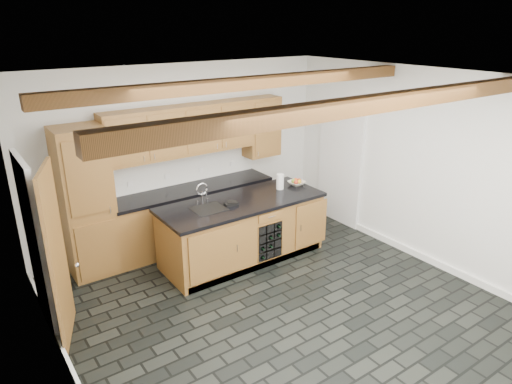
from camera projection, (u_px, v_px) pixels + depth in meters
ground at (279, 304)px, 5.78m from camera, size 5.00×5.00×0.00m
room_shell at (250, 181)px, 5.61m from camera, size 5.01×5.00×5.00m
back_cabinetry at (171, 188)px, 6.95m from camera, size 3.65×0.62×2.20m
island at (243, 230)px, 6.77m from camera, size 2.48×0.96×0.93m
faucet at (208, 206)px, 6.33m from camera, size 0.45×0.40×0.34m
kitchen_scale at (231, 203)px, 6.44m from camera, size 0.20×0.13×0.06m
fruit_bowl at (297, 183)px, 7.23m from camera, size 0.27×0.27×0.06m
fruit_cluster at (297, 181)px, 7.22m from camera, size 0.16×0.17×0.07m
paper_towel at (280, 182)px, 7.04m from camera, size 0.12×0.12×0.24m
mug at (109, 199)px, 6.54m from camera, size 0.11×0.11×0.10m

